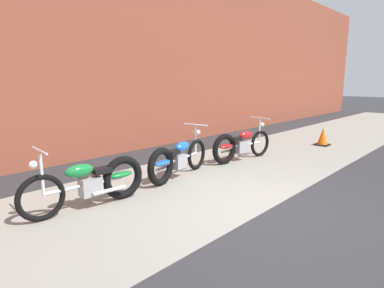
{
  "coord_description": "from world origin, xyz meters",
  "views": [
    {
      "loc": [
        -4.15,
        -2.3,
        1.94
      ],
      "look_at": [
        0.25,
        1.82,
        0.75
      ],
      "focal_mm": 29.94,
      "sensor_mm": 36.0,
      "label": 1
    }
  ],
  "objects": [
    {
      "name": "ground_plane",
      "position": [
        0.0,
        0.0,
        0.0
      ],
      "size": [
        80.0,
        80.0,
        0.0
      ],
      "primitive_type": "plane",
      "color": "#2D2D30"
    },
    {
      "name": "sidewalk_slab",
      "position": [
        0.0,
        1.75,
        0.0
      ],
      "size": [
        36.0,
        3.5,
        0.01
      ],
      "primitive_type": "cube",
      "color": "gray",
      "rests_on": "ground"
    },
    {
      "name": "brick_building_wall",
      "position": [
        0.0,
        5.2,
        2.93
      ],
      "size": [
        36.0,
        0.5,
        5.86
      ],
      "primitive_type": "cube",
      "color": "brown",
      "rests_on": "ground"
    },
    {
      "name": "motorcycle_green",
      "position": [
        -1.71,
        2.06,
        0.4
      ],
      "size": [
        2.01,
        0.58,
        1.03
      ],
      "rotation": [
        0.0,
        0.0,
        3.07
      ],
      "color": "black",
      "rests_on": "ground"
    },
    {
      "name": "motorcycle_blue",
      "position": [
        0.16,
        2.19,
        0.4
      ],
      "size": [
        1.99,
        0.67,
        1.03
      ],
      "rotation": [
        0.0,
        0.0,
        0.2
      ],
      "color": "black",
      "rests_on": "ground"
    },
    {
      "name": "motorcycle_red",
      "position": [
        2.23,
        2.11,
        0.4
      ],
      "size": [
        2.0,
        0.63,
        1.03
      ],
      "rotation": [
        0.0,
        0.0,
        -0.14
      ],
      "color": "black",
      "rests_on": "ground"
    },
    {
      "name": "traffic_cone",
      "position": [
        5.6,
        1.37,
        0.25
      ],
      "size": [
        0.4,
        0.4,
        0.55
      ],
      "color": "orange",
      "rests_on": "ground"
    }
  ]
}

